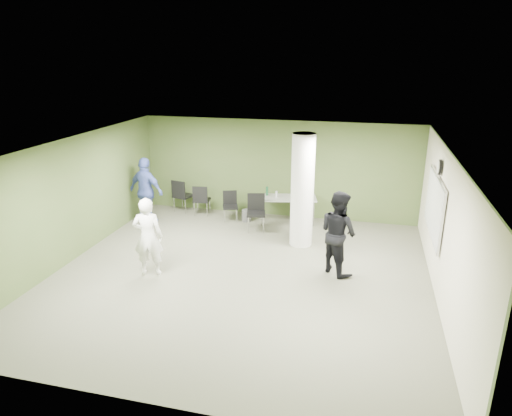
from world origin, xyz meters
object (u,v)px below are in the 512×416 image
(chair_back_left, at_px, (181,193))
(man_black, at_px, (338,232))
(woman_white, at_px, (148,237))
(man_blue, at_px, (146,191))
(folding_table, at_px, (287,199))

(chair_back_left, distance_m, man_black, 5.64)
(woman_white, bearing_deg, chair_back_left, -90.71)
(chair_back_left, bearing_deg, man_blue, 77.45)
(folding_table, height_order, man_black, man_black)
(folding_table, height_order, woman_white, woman_white)
(folding_table, height_order, man_blue, man_blue)
(woman_white, xyz_separation_m, man_blue, (-1.47, 2.86, 0.07))
(folding_table, relative_size, man_black, 0.92)
(chair_back_left, bearing_deg, woman_white, 116.82)
(chair_back_left, height_order, man_blue, man_blue)
(woman_white, bearing_deg, man_blue, -76.50)
(chair_back_left, height_order, woman_white, woman_white)
(chair_back_left, bearing_deg, folding_table, -168.44)
(man_black, bearing_deg, woman_white, 59.27)
(chair_back_left, distance_m, woman_white, 4.09)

